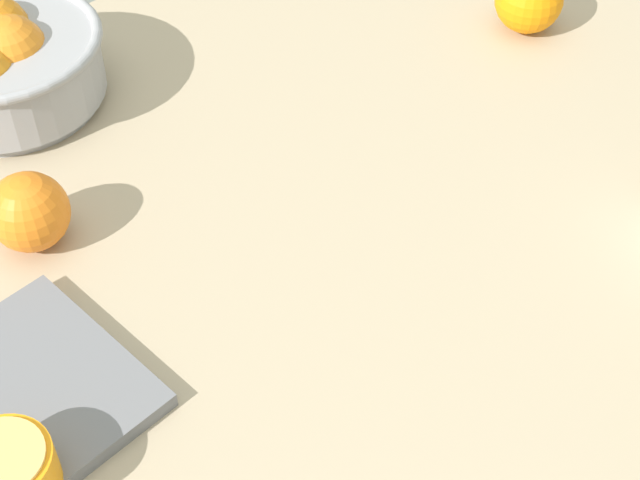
{
  "coord_description": "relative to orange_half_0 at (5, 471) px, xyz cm",
  "views": [
    {
      "loc": [
        -34.71,
        -47.68,
        66.19
      ],
      "look_at": [
        3.62,
        -3.67,
        5.55
      ],
      "focal_mm": 54.25,
      "sensor_mm": 36.0,
      "label": 1
    }
  ],
  "objects": [
    {
      "name": "ground_plane",
      "position": [
        27.94,
        4.84,
        -5.07
      ],
      "size": [
        141.75,
        100.47,
        3.0
      ],
      "primitive_type": "cube",
      "color": "tan"
    },
    {
      "name": "loose_orange_1",
      "position": [
        14.74,
        22.81,
        0.23
      ],
      "size": [
        7.61,
        7.61,
        7.61
      ],
      "primitive_type": "sphere",
      "color": "orange",
      "rests_on": "ground_plane"
    },
    {
      "name": "orange_half_0",
      "position": [
        0.0,
        0.0,
        0.0
      ],
      "size": [
        7.57,
        7.57,
        4.27
      ],
      "color": "orange",
      "rests_on": "cutting_board"
    }
  ]
}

